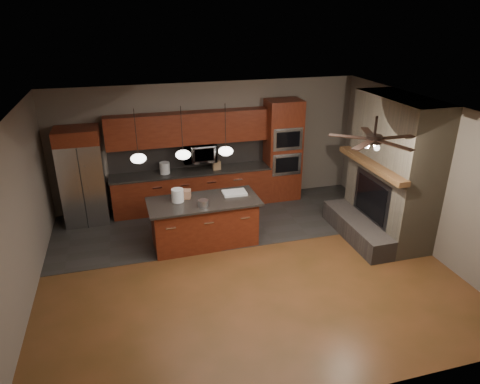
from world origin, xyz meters
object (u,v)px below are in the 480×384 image
object	(u,v)px
counter_box	(216,165)
cardboard_box	(184,194)
counter_bucket	(165,168)
white_bucket	(178,195)
paint_tray	(234,193)
kitchen_island	(204,222)
refrigerator	(83,177)
microwave	(199,152)
oven_tower	(283,151)
paint_can	(203,203)

from	to	relation	value
counter_box	cardboard_box	bearing A→B (deg)	-126.28
cardboard_box	counter_bucket	bearing A→B (deg)	114.94
white_bucket	cardboard_box	world-z (taller)	white_bucket
paint_tray	cardboard_box	world-z (taller)	cardboard_box
paint_tray	counter_bucket	world-z (taller)	counter_bucket
kitchen_island	counter_box	size ratio (longest dim) A/B	11.08
refrigerator	kitchen_island	xyz separation A→B (m)	(2.25, -1.62, -0.57)
microwave	oven_tower	bearing A→B (deg)	-1.66
kitchen_island	refrigerator	bearing A→B (deg)	142.81
oven_tower	white_bucket	size ratio (longest dim) A/B	9.63
white_bucket	kitchen_island	bearing A→B (deg)	-11.66
paint_tray	counter_box	bearing A→B (deg)	92.16
paint_can	cardboard_box	xyz separation A→B (m)	(-0.28, 0.48, 0.02)
microwave	paint_can	xyz separation A→B (m)	(-0.30, -2.00, -0.32)
paint_tray	cardboard_box	size ratio (longest dim) A/B	1.81
kitchen_island	microwave	bearing A→B (deg)	80.50
microwave	paint_can	bearing A→B (deg)	-98.56
kitchen_island	paint_tray	size ratio (longest dim) A/B	4.69
microwave	paint_tray	xyz separation A→B (m)	(0.40, -1.60, -0.36)
oven_tower	microwave	bearing A→B (deg)	178.34
counter_bucket	counter_box	world-z (taller)	counter_bucket
cardboard_box	white_bucket	bearing A→B (deg)	-119.35
white_bucket	counter_bucket	bearing A→B (deg)	92.31
counter_box	white_bucket	bearing A→B (deg)	-127.54
paint_tray	microwave	bearing A→B (deg)	105.07
oven_tower	white_bucket	distance (m)	3.14
refrigerator	white_bucket	world-z (taller)	refrigerator
refrigerator	paint_can	world-z (taller)	refrigerator
kitchen_island	paint_tray	bearing A→B (deg)	11.54
kitchen_island	white_bucket	distance (m)	0.75
refrigerator	counter_box	xyz separation A→B (m)	(2.87, 0.03, -0.04)
oven_tower	white_bucket	xyz separation A→B (m)	(-2.69, -1.60, -0.15)
paint_can	counter_box	size ratio (longest dim) A/B	0.97
counter_bucket	counter_box	bearing A→B (deg)	-2.48
oven_tower	cardboard_box	bearing A→B (deg)	-150.18
oven_tower	kitchen_island	xyz separation A→B (m)	(-2.22, -1.69, -0.73)
kitchen_island	paint_can	size ratio (longest dim) A/B	11.47
paint_can	microwave	bearing A→B (deg)	81.44
kitchen_island	paint_can	distance (m)	0.58
oven_tower	counter_bucket	xyz separation A→B (m)	(-2.76, 0.01, -0.16)
oven_tower	kitchen_island	distance (m)	2.89
white_bucket	paint_tray	xyz separation A→B (m)	(1.12, 0.05, -0.10)
microwave	kitchen_island	distance (m)	1.96
oven_tower	paint_can	world-z (taller)	oven_tower
refrigerator	counter_box	distance (m)	2.87
microwave	white_bucket	distance (m)	1.82
refrigerator	paint_tray	distance (m)	3.25
microwave	paint_tray	distance (m)	1.69
oven_tower	counter_box	bearing A→B (deg)	-178.48
paint_can	paint_tray	world-z (taller)	paint_can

